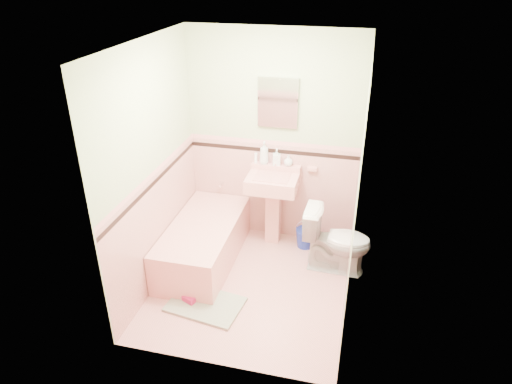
% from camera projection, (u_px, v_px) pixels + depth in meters
% --- Properties ---
extents(floor, '(2.20, 2.20, 0.00)m').
position_uv_depth(floor, '(251.00, 285.00, 4.93)').
color(floor, pink).
rests_on(floor, ground).
extents(ceiling, '(2.20, 2.20, 0.00)m').
position_uv_depth(ceiling, '(249.00, 43.00, 3.78)').
color(ceiling, white).
rests_on(ceiling, ground).
extents(wall_back, '(2.50, 0.00, 2.50)m').
position_uv_depth(wall_back, '(273.00, 140.00, 5.30)').
color(wall_back, beige).
rests_on(wall_back, ground).
extents(wall_front, '(2.50, 0.00, 2.50)m').
position_uv_depth(wall_front, '(213.00, 244.00, 3.41)').
color(wall_front, beige).
rests_on(wall_front, ground).
extents(wall_left, '(0.00, 2.50, 2.50)m').
position_uv_depth(wall_left, '(152.00, 170.00, 4.56)').
color(wall_left, beige).
rests_on(wall_left, ground).
extents(wall_right, '(0.00, 2.50, 2.50)m').
position_uv_depth(wall_right, '(357.00, 192.00, 4.15)').
color(wall_right, beige).
rests_on(wall_right, ground).
extents(wainscot_back, '(2.00, 0.00, 2.00)m').
position_uv_depth(wainscot_back, '(272.00, 190.00, 5.59)').
color(wainscot_back, '#E8A29C').
rests_on(wainscot_back, ground).
extents(wainscot_front, '(2.00, 0.00, 2.00)m').
position_uv_depth(wainscot_front, '(217.00, 310.00, 3.71)').
color(wainscot_front, '#E8A29C').
rests_on(wainscot_front, ground).
extents(wainscot_left, '(0.00, 2.20, 2.20)m').
position_uv_depth(wainscot_left, '(159.00, 226.00, 4.86)').
color(wainscot_left, '#E8A29C').
rests_on(wainscot_left, ground).
extents(wainscot_right, '(0.00, 2.20, 2.20)m').
position_uv_depth(wainscot_right, '(349.00, 251.00, 4.45)').
color(wainscot_right, '#E8A29C').
rests_on(wainscot_right, ground).
extents(accent_back, '(2.00, 0.00, 2.00)m').
position_uv_depth(accent_back, '(273.00, 151.00, 5.35)').
color(accent_back, black).
rests_on(accent_back, ground).
extents(accent_front, '(2.00, 0.00, 2.00)m').
position_uv_depth(accent_front, '(215.00, 257.00, 3.48)').
color(accent_front, black).
rests_on(accent_front, ground).
extents(accent_left, '(0.00, 2.20, 2.20)m').
position_uv_depth(accent_left, '(155.00, 182.00, 4.62)').
color(accent_left, black).
rests_on(accent_left, ground).
extents(accent_right, '(0.00, 2.20, 2.20)m').
position_uv_depth(accent_right, '(354.00, 204.00, 4.21)').
color(accent_right, black).
rests_on(accent_right, ground).
extents(cap_back, '(2.00, 0.00, 2.00)m').
position_uv_depth(cap_back, '(273.00, 143.00, 5.30)').
color(cap_back, pink).
rests_on(cap_back, ground).
extents(cap_front, '(2.00, 0.00, 2.00)m').
position_uv_depth(cap_front, '(214.00, 246.00, 3.43)').
color(cap_front, pink).
rests_on(cap_front, ground).
extents(cap_left, '(0.00, 2.20, 2.20)m').
position_uv_depth(cap_left, '(154.00, 173.00, 4.57)').
color(cap_left, pink).
rests_on(cap_left, ground).
extents(cap_right, '(0.00, 2.20, 2.20)m').
position_uv_depth(cap_right, '(355.00, 194.00, 4.16)').
color(cap_right, pink).
rests_on(cap_right, ground).
extents(bathtub, '(0.70, 1.50, 0.45)m').
position_uv_depth(bathtub, '(204.00, 243.00, 5.24)').
color(bathtub, '#E1908A').
rests_on(bathtub, floor).
extents(tub_faucet, '(0.04, 0.12, 0.04)m').
position_uv_depth(tub_faucet, '(222.00, 184.00, 5.68)').
color(tub_faucet, silver).
rests_on(tub_faucet, wall_back).
extents(sink, '(0.58, 0.48, 0.91)m').
position_uv_depth(sink, '(272.00, 210.00, 5.45)').
color(sink, '#E1908A').
rests_on(sink, floor).
extents(sink_faucet, '(0.02, 0.02, 0.10)m').
position_uv_depth(sink_faucet, '(275.00, 167.00, 5.35)').
color(sink_faucet, silver).
rests_on(sink_faucet, sink).
extents(medicine_cabinet, '(0.45, 0.04, 0.56)m').
position_uv_depth(medicine_cabinet, '(278.00, 103.00, 5.06)').
color(medicine_cabinet, white).
rests_on(medicine_cabinet, wall_back).
extents(soap_dish, '(0.11, 0.07, 0.04)m').
position_uv_depth(soap_dish, '(312.00, 169.00, 5.31)').
color(soap_dish, '#E1908A').
rests_on(soap_dish, wall_back).
extents(soap_bottle_left, '(0.12, 0.12, 0.27)m').
position_uv_depth(soap_bottle_left, '(264.00, 153.00, 5.34)').
color(soap_bottle_left, '#B2B2B2').
rests_on(soap_bottle_left, sink).
extents(soap_bottle_mid, '(0.11, 0.11, 0.20)m').
position_uv_depth(soap_bottle_mid, '(277.00, 157.00, 5.33)').
color(soap_bottle_mid, '#B2B2B2').
rests_on(soap_bottle_mid, sink).
extents(soap_bottle_right, '(0.12, 0.12, 0.13)m').
position_uv_depth(soap_bottle_right, '(288.00, 161.00, 5.31)').
color(soap_bottle_right, '#B2B2B2').
rests_on(soap_bottle_right, sink).
extents(tube, '(0.04, 0.04, 0.12)m').
position_uv_depth(tube, '(256.00, 158.00, 5.39)').
color(tube, white).
rests_on(tube, sink).
extents(toilet, '(0.74, 0.44, 0.74)m').
position_uv_depth(toilet, '(337.00, 240.00, 5.04)').
color(toilet, white).
rests_on(toilet, floor).
extents(bucket, '(0.24, 0.24, 0.23)m').
position_uv_depth(bucket, '(305.00, 238.00, 5.54)').
color(bucket, '#1B2FA0').
rests_on(bucket, floor).
extents(bath_mat, '(0.79, 0.58, 0.03)m').
position_uv_depth(bath_mat, '(205.00, 304.00, 4.64)').
color(bath_mat, '#949D83').
rests_on(bath_mat, floor).
extents(shoe, '(0.15, 0.11, 0.05)m').
position_uv_depth(shoe, '(189.00, 299.00, 4.65)').
color(shoe, '#BF1E59').
rests_on(shoe, bath_mat).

